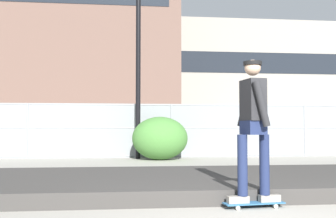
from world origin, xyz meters
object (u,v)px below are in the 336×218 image
at_px(skateboard, 254,203).
at_px(shrub_left, 160,138).
at_px(street_lamp, 138,41).
at_px(parked_car_mid, 214,132).
at_px(shrub_center, 162,147).
at_px(parked_car_near, 82,132).
at_px(skater, 253,120).

distance_m(skateboard, shrub_left, 7.75).
xyz_separation_m(skateboard, street_lamp, (-1.21, 8.26, 3.86)).
relative_size(street_lamp, shrub_left, 3.50).
height_order(parked_car_mid, shrub_center, parked_car_mid).
xyz_separation_m(street_lamp, parked_car_near, (-2.16, 3.29, -3.08)).
distance_m(shrub_left, shrub_center, 0.37).
bearing_deg(parked_car_mid, street_lamp, -132.58).
bearing_deg(skateboard, shrub_center, 93.26).
height_order(parked_car_mid, shrub_left, parked_car_mid).
distance_m(skater, parked_car_mid, 12.17).
bearing_deg(shrub_center, skateboard, -86.74).
height_order(street_lamp, shrub_left, street_lamp).
bearing_deg(shrub_left, parked_car_near, 126.46).
bearing_deg(street_lamp, shrub_center, -24.31).
xyz_separation_m(skateboard, skater, (0.00, 0.00, 1.08)).
distance_m(skateboard, street_lamp, 9.20).
bearing_deg(skateboard, shrub_left, 93.89).
bearing_deg(shrub_center, street_lamp, 155.69).
bearing_deg(shrub_center, parked_car_near, 128.72).
xyz_separation_m(skateboard, parked_car_mid, (2.20, 11.97, 0.78)).
height_order(street_lamp, shrub_center, street_lamp).
bearing_deg(shrub_left, shrub_center, 70.83).
height_order(shrub_left, shrub_center, shrub_left).
height_order(skateboard, skater, skater).
bearing_deg(street_lamp, parked_car_near, 123.23).
height_order(parked_car_near, shrub_center, parked_car_near).
distance_m(skateboard, shrub_center, 7.94).
relative_size(parked_car_near, shrub_center, 4.49).
bearing_deg(parked_car_near, shrub_center, -51.28).
height_order(skateboard, parked_car_mid, parked_car_mid).
bearing_deg(skateboard, parked_car_near, 106.23).
height_order(street_lamp, parked_car_near, street_lamp).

